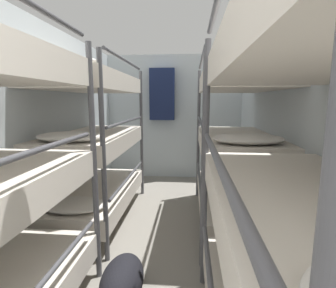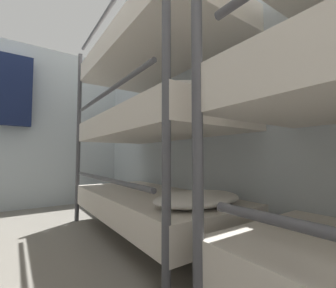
% 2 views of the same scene
% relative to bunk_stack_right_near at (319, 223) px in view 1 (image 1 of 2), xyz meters
% --- Properties ---
extents(wall_left, '(0.06, 5.32, 2.24)m').
position_rel_bunk_stack_right_near_xyz_m(wall_left, '(-2.05, 1.21, 0.15)').
color(wall_left, silver).
rests_on(wall_left, ground_plane).
extents(wall_right, '(0.06, 5.32, 2.24)m').
position_rel_bunk_stack_right_near_xyz_m(wall_right, '(0.43, 1.21, 0.15)').
color(wall_right, silver).
rests_on(wall_right, ground_plane).
extents(wall_back, '(2.54, 0.06, 2.24)m').
position_rel_bunk_stack_right_near_xyz_m(wall_back, '(-0.81, 3.84, 0.15)').
color(wall_back, silver).
rests_on(wall_back, ground_plane).
extents(bunk_stack_right_near, '(0.81, 1.77, 1.89)m').
position_rel_bunk_stack_right_near_xyz_m(bunk_stack_right_near, '(0.00, 0.00, 0.00)').
color(bunk_stack_right_near, '#4C4C51').
rests_on(bunk_stack_right_near, ground_plane).
extents(bunk_stack_left_far, '(0.81, 1.77, 1.89)m').
position_rel_bunk_stack_right_near_xyz_m(bunk_stack_left_far, '(-1.62, 1.95, 0.00)').
color(bunk_stack_left_far, '#4C4C51').
rests_on(bunk_stack_left_far, ground_plane).
extents(bunk_stack_right_far, '(0.81, 1.77, 1.89)m').
position_rel_bunk_stack_right_near_xyz_m(bunk_stack_right_far, '(0.00, 1.95, 0.00)').
color(bunk_stack_right_far, '#4C4C51').
rests_on(bunk_stack_right_far, ground_plane).
extents(duffel_bag, '(0.30, 0.52, 0.30)m').
position_rel_bunk_stack_right_near_xyz_m(duffel_bag, '(-0.97, 0.67, -0.82)').
color(duffel_bag, black).
rests_on(duffel_bag, ground_plane).
extents(hanging_coat, '(0.44, 0.12, 0.90)m').
position_rel_bunk_stack_right_near_xyz_m(hanging_coat, '(-1.02, 3.69, 0.57)').
color(hanging_coat, '#192347').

